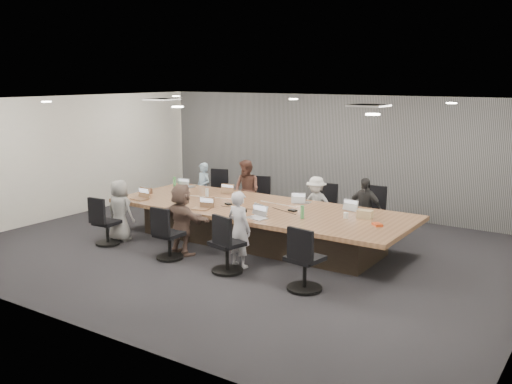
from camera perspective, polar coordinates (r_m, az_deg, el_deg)
The scene contains 40 objects.
floor at distance 10.89m, azimuth -1.17°, elevation -5.77°, with size 10.00×8.00×0.00m, color #252529.
ceiling at distance 10.40m, azimuth -1.23°, elevation 9.11°, with size 10.00×8.00×0.00m, color white.
wall_back at distance 13.99m, azimuth 8.19°, elevation 3.86°, with size 10.00×2.80×0.00m, color silver.
wall_front at distance 7.69m, azimuth -18.46°, elevation -2.91°, with size 10.00×2.80×0.00m, color silver.
wall_left at distance 13.99m, azimuth -18.32°, elevation 3.40°, with size 8.00×2.80×0.00m, color silver.
curtain at distance 13.92m, azimuth 8.05°, elevation 3.83°, with size 9.80×0.04×2.80m, color slate.
conference_table at distance 11.18m, azimuth 0.28°, elevation -3.18°, with size 6.00×2.20×0.74m.
chair_0 at distance 13.92m, azimuth -4.36°, elevation -0.23°, with size 0.55×0.55×0.82m, color black, non-canonical shape.
chair_1 at distance 13.21m, azimuth -0.08°, elevation -1.04°, with size 0.49×0.49×0.72m, color black, non-canonical shape.
chair_2 at distance 12.35m, azimuth 6.75°, elevation -2.00°, with size 0.49×0.49×0.73m, color black, non-canonical shape.
chair_3 at distance 11.91m, azimuth 11.38°, elevation -2.38°, with size 0.57×0.57×0.84m, color black, non-canonical shape.
chair_4 at distance 11.48m, azimuth -14.67°, elevation -3.34°, with size 0.49×0.49×0.73m, color black, non-canonical shape.
chair_5 at distance 10.36m, azimuth -8.66°, elevation -4.61°, with size 0.51×0.51×0.76m, color black, non-canonical shape.
chair_6 at distance 9.56m, azimuth -2.91°, elevation -5.64°, with size 0.56×0.56×0.83m, color black, non-canonical shape.
chair_7 at distance 8.81m, azimuth 4.91°, elevation -7.14°, with size 0.58×0.58×0.85m, color black, non-canonical shape.
person_0 at distance 13.61m, azimuth -5.28°, elevation 0.36°, with size 0.45×0.29×1.23m, color #8DADC6.
laptop_0 at distance 13.17m, azimuth -6.78°, elevation 0.55°, with size 0.30×0.21×0.02m, color #B2B2B7.
person_1 at distance 12.86m, azimuth -0.95°, elevation 0.13°, with size 0.68×0.53×1.39m, color brown.
laptop_1 at distance 12.41m, azimuth -2.38°, elevation -0.05°, with size 0.32×0.22×0.02m, color #8C6647.
person_2 at distance 11.99m, azimuth 6.02°, elevation -1.27°, with size 0.77×0.44×1.19m, color silver.
laptop_2 at distance 11.49m, azimuth 4.77°, elevation -1.03°, with size 0.29×0.20×0.02m, color #B2B2B7.
person_3 at distance 11.54m, azimuth 10.76°, elevation -1.70°, with size 0.75×0.31×1.27m, color #29292A.
laptop_3 at distance 11.02m, azimuth 9.67°, elevation -1.69°, with size 0.30×0.21×0.02m, color #B2B2B7.
person_4 at distance 11.65m, azimuth -13.45°, elevation -1.80°, with size 0.60×0.39×1.23m, color gray.
laptop_4 at distance 11.99m, azimuth -11.57°, elevation -0.69°, with size 0.33×0.23×0.02m, color #8C6647.
person_5 at distance 10.54m, azimuth -7.43°, elevation -2.71°, with size 1.23×0.39×1.33m, color brown.
laptop_5 at distance 10.93m, azimuth -5.55°, elevation -1.69°, with size 0.31×0.21×0.02m, color #8C6647.
person_6 at distance 9.77m, azimuth -1.70°, elevation -3.74°, with size 0.49×0.32×1.33m, color silver.
laptop_6 at distance 10.19m, azimuth 0.08°, elevation -2.62°, with size 0.35×0.24×0.02m, color #B2B2B7.
bottle_green_left at distance 13.08m, azimuth -8.14°, elevation 0.96°, with size 0.07×0.07×0.25m, color #459250.
bottle_green_right at distance 10.19m, azimuth 4.65°, elevation -2.01°, with size 0.07×0.07×0.24m, color #459250.
bottle_clear at distance 11.84m, azimuth -4.92°, elevation -0.16°, with size 0.06×0.06×0.22m, color silver.
cup_white_far at distance 11.43m, azimuth -1.43°, elevation -0.83°, with size 0.08×0.08×0.11m, color white.
cup_white_near at distance 10.33m, azimuth 8.98°, elevation -2.32°, with size 0.08×0.08×0.10m, color white.
mug_brown at distance 12.52m, azimuth -10.53°, elevation 0.10°, with size 0.10×0.10×0.12m, color brown.
mic_left at distance 11.28m, azimuth -2.78°, elevation -1.20°, with size 0.14×0.09×0.03m, color black.
mic_right at distance 10.75m, azimuth 3.68°, elevation -1.85°, with size 0.16×0.11×0.03m, color black.
stapler at distance 10.66m, azimuth -1.31°, elevation -1.87°, with size 0.15×0.04×0.06m, color black.
canvas_bag at distance 10.38m, azimuth 10.83°, elevation -2.19°, with size 0.27×0.17×0.15m, color tan.
snack_packet at distance 9.91m, azimuth 12.04°, elevation -3.20°, with size 0.19×0.13×0.04m, color #D2461B.
Camera 1 is at (5.93, -8.54, 3.24)m, focal length 40.00 mm.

